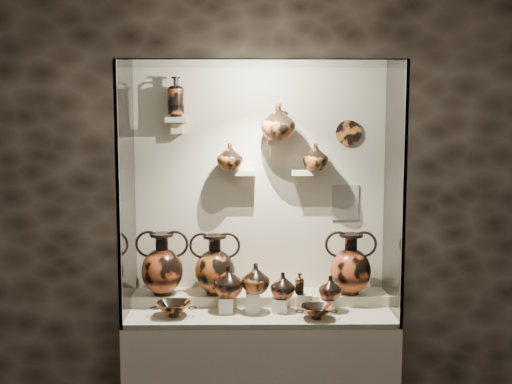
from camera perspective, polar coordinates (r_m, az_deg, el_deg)
wall_back at (r=4.36m, az=0.34°, el=0.53°), size 5.00×0.02×3.20m
plinth at (r=4.35m, az=0.40°, el=-15.86°), size 1.70×0.60×0.80m
front_tier at (r=4.21m, az=0.40°, el=-10.64°), size 1.68×0.58×0.03m
rear_tier at (r=4.36m, az=0.36°, el=-9.51°), size 1.70×0.25×0.10m
back_panel at (r=4.36m, az=0.34°, el=0.53°), size 1.70×0.03×1.60m
glass_front at (r=3.75m, az=0.49°, el=-0.48°), size 1.70×0.01×1.60m
glass_left at (r=4.12m, az=-11.44°, el=0.03°), size 0.01×0.60×1.60m
glass_right at (r=4.15m, az=12.19°, el=0.06°), size 0.01×0.60×1.60m
glass_top at (r=4.03m, az=0.42°, el=11.36°), size 1.70×0.60×0.01m
frame_post_left at (r=3.83m, az=-12.17°, el=-0.48°), size 0.02×0.02×1.60m
frame_post_right at (r=3.86m, az=13.05°, el=-0.44°), size 0.02×0.02×1.60m
pedestal_a at (r=4.14m, az=-2.67°, el=-9.98°), size 0.09×0.09×0.10m
pedestal_b at (r=4.14m, az=-0.28°, el=-9.79°), size 0.09×0.09×0.13m
pedestal_c at (r=4.15m, az=2.10°, el=-10.04°), size 0.09×0.09×0.09m
pedestal_d at (r=4.15m, az=4.34°, el=-9.81°), size 0.09×0.09×0.12m
pedestal_e at (r=4.17m, az=6.29°, el=-10.04°), size 0.09×0.09×0.08m
bracket_ul at (r=4.28m, az=-7.06°, el=6.40°), size 0.14×0.12×0.04m
bracket_ca at (r=4.27m, az=-0.98°, el=1.75°), size 0.14×0.12×0.04m
bracket_cb at (r=4.26m, az=1.71°, el=4.43°), size 0.10×0.12×0.04m
bracket_cc at (r=4.29m, az=4.11°, el=1.75°), size 0.14×0.12×0.04m
amphora_left at (r=4.29m, az=-8.34°, el=-6.32°), size 0.42×0.42×0.42m
amphora_mid at (r=4.26m, az=-3.68°, el=-6.44°), size 0.41×0.41×0.40m
amphora_right at (r=4.30m, az=8.41°, el=-6.31°), size 0.41×0.41×0.41m
jug_a at (r=4.12m, az=-2.45°, el=-7.92°), size 0.24×0.24×0.20m
jug_b at (r=4.09m, az=-0.03°, el=-7.67°), size 0.23×0.23×0.19m
jug_c at (r=4.12m, az=2.40°, el=-8.28°), size 0.17×0.17×0.17m
jug_e at (r=4.16m, az=6.60°, el=-8.44°), size 0.18×0.18×0.15m
lekythos_small at (r=4.10m, az=3.89°, el=-8.02°), size 0.09×0.09×0.16m
kylix_left at (r=4.09m, az=-7.32°, el=-10.17°), size 0.33×0.30×0.11m
kylix_right at (r=4.03m, az=5.41°, el=-10.49°), size 0.28×0.25×0.10m
lekythos_tall at (r=4.26m, az=-7.14°, el=8.62°), size 0.15×0.15×0.30m
ovoid_vase_a at (r=4.23m, az=-2.35°, el=3.16°), size 0.21×0.21×0.18m
ovoid_vase_b at (r=4.20m, az=1.98°, el=6.26°), size 0.27×0.27×0.24m
ovoid_vase_c at (r=4.25m, az=5.32°, el=3.14°), size 0.20×0.20×0.18m
wall_plate at (r=4.36m, az=8.22°, el=5.21°), size 0.17×0.02×0.17m
info_placard at (r=4.40m, az=7.94°, el=-0.92°), size 0.18×0.01×0.24m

